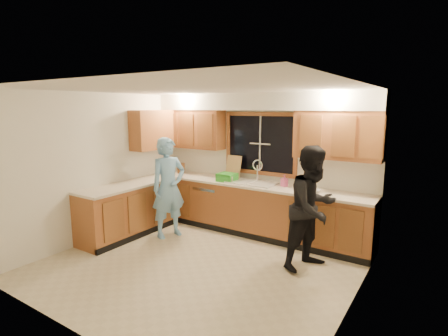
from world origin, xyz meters
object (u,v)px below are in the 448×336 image
object	(u,v)px
dishwasher	(213,204)
sink	(252,186)
man	(169,188)
woman	(313,208)
stove	(103,218)
bowl	(313,191)
dish_crate	(227,177)
knife_block	(181,168)
soap_bottle	(284,181)

from	to	relation	value
dishwasher	sink	bearing A→B (deg)	0.99
man	woman	distance (m)	2.53
stove	woman	distance (m)	3.38
man	bowl	size ratio (longest dim) A/B	8.22
sink	dishwasher	distance (m)	0.96
dish_crate	man	bearing A→B (deg)	-129.26
man	bowl	bearing A→B (deg)	-49.29
dishwasher	bowl	size ratio (longest dim) A/B	3.85
sink	woman	distance (m)	1.58
sink	knife_block	xyz separation A→B (m)	(-1.67, 0.03, 0.16)
dishwasher	stove	distance (m)	2.04
woman	bowl	world-z (taller)	woman
man	knife_block	world-z (taller)	man
dish_crate	bowl	bearing A→B (deg)	1.09
dish_crate	sink	bearing A→B (deg)	12.42
sink	dishwasher	size ratio (longest dim) A/B	1.05
dishwasher	man	world-z (taller)	man
dish_crate	soap_bottle	bearing A→B (deg)	9.52
knife_block	bowl	bearing A→B (deg)	-2.33
sink	man	size ratio (longest dim) A/B	0.49
sink	bowl	distance (m)	1.14
dishwasher	soap_bottle	xyz separation A→B (m)	(1.43, 0.09, 0.61)
knife_block	soap_bottle	size ratio (longest dim) A/B	1.05
dishwasher	bowl	world-z (taller)	bowl
sink	bowl	bearing A→B (deg)	-3.65
dishwasher	stove	world-z (taller)	stove
stove	soap_bottle	distance (m)	3.10
woman	bowl	xyz separation A→B (m)	(-0.24, 0.69, 0.07)
sink	dishwasher	xyz separation A→B (m)	(-0.85, -0.01, -0.45)
knife_block	dish_crate	distance (m)	1.21
stove	dish_crate	bearing A→B (deg)	52.25
dishwasher	dish_crate	xyz separation A→B (m)	(0.38, -0.09, 0.58)
dishwasher	soap_bottle	bearing A→B (deg)	3.50
dishwasher	soap_bottle	world-z (taller)	soap_bottle
bowl	sink	bearing A→B (deg)	176.35
knife_block	soap_bottle	xyz separation A→B (m)	(2.25, 0.04, -0.01)
woman	knife_block	size ratio (longest dim) A/B	8.12
sink	soap_bottle	bearing A→B (deg)	7.15
dish_crate	soap_bottle	size ratio (longest dim) A/B	1.53
stove	dish_crate	world-z (taller)	dish_crate
stove	knife_block	distance (m)	1.95
stove	soap_bottle	bearing A→B (deg)	38.56
dishwasher	knife_block	bearing A→B (deg)	176.91
dishwasher	man	xyz separation A→B (m)	(-0.30, -0.92, 0.46)
dishwasher	stove	size ratio (longest dim) A/B	0.91
woman	bowl	bearing A→B (deg)	41.79
dishwasher	woman	world-z (taller)	woman
stove	man	distance (m)	1.19
dish_crate	bowl	distance (m)	1.60
soap_bottle	stove	bearing A→B (deg)	-141.44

